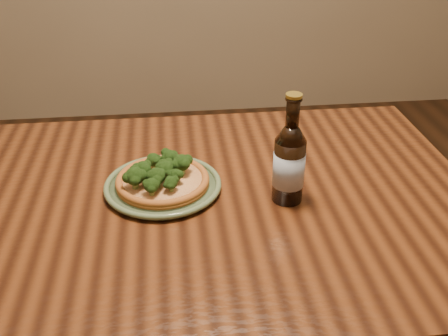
{
  "coord_description": "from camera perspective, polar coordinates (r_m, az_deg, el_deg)",
  "views": [
    {
      "loc": [
        0.09,
        -0.91,
        1.42
      ],
      "look_at": [
        0.21,
        0.11,
        0.82
      ],
      "focal_mm": 42.0,
      "sensor_mm": 36.0,
      "label": 1
    }
  ],
  "objects": [
    {
      "name": "beer_bottle",
      "position": [
        1.16,
        7.11,
        0.58
      ],
      "size": [
        0.07,
        0.07,
        0.26
      ],
      "rotation": [
        0.0,
        0.0,
        -0.08
      ],
      "color": "black",
      "rests_on": "table"
    },
    {
      "name": "plate",
      "position": [
        1.24,
        -6.66,
        -1.9
      ],
      "size": [
        0.28,
        0.28,
        0.02
      ],
      "rotation": [
        0.0,
        0.0,
        0.05
      ],
      "color": "#536747",
      "rests_on": "table"
    },
    {
      "name": "table",
      "position": [
        1.27,
        -9.35,
        -7.07
      ],
      "size": [
        1.6,
        0.9,
        0.75
      ],
      "color": "#4B2410",
      "rests_on": "ground"
    },
    {
      "name": "pizza",
      "position": [
        1.23,
        -6.8,
        -1.13
      ],
      "size": [
        0.22,
        0.22,
        0.07
      ],
      "rotation": [
        0.0,
        0.0,
        -0.26
      ],
      "color": "#995722",
      "rests_on": "plate"
    }
  ]
}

